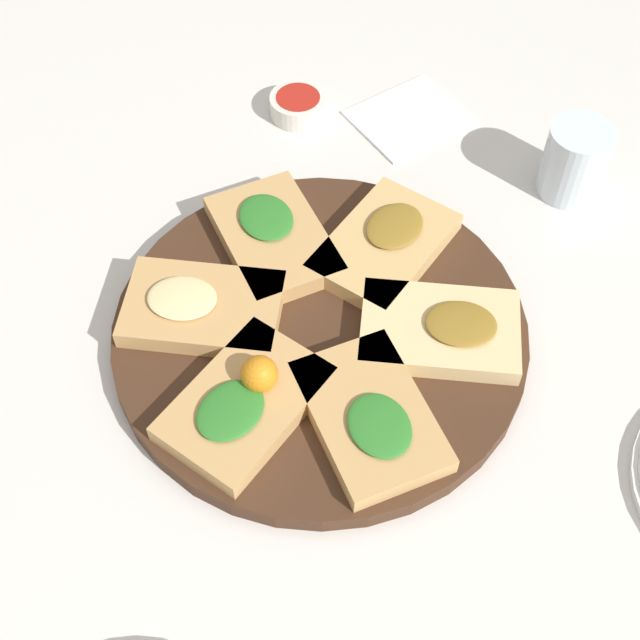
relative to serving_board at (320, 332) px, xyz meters
name	(u,v)px	position (x,y,z in m)	size (l,w,h in m)	color
ground_plane	(320,338)	(0.00, 0.00, -0.01)	(3.00, 3.00, 0.00)	silver
serving_board	(320,332)	(0.00, 0.00, 0.00)	(0.43, 0.43, 0.02)	#422819
focaccia_slice_0	(201,307)	(0.08, -0.10, 0.02)	(0.18, 0.19, 0.03)	tan
focaccia_slice_1	(246,400)	(0.12, 0.02, 0.03)	(0.18, 0.13, 0.05)	tan
focaccia_slice_2	(371,417)	(0.05, 0.12, 0.02)	(0.16, 0.19, 0.03)	tan
focaccia_slice_3	(441,330)	(-0.08, 0.10, 0.02)	(0.18, 0.19, 0.03)	#E5C689
focaccia_slice_4	(385,244)	(-0.12, -0.02, 0.02)	(0.18, 0.13, 0.03)	tan
focaccia_slice_5	(273,237)	(-0.04, -0.12, 0.02)	(0.16, 0.19, 0.03)	tan
water_glass	(575,161)	(-0.37, 0.06, 0.03)	(0.08, 0.08, 0.09)	silver
napkin_stack	(409,117)	(-0.33, -0.16, -0.01)	(0.13, 0.11, 0.01)	white
dipping_bowl	(298,105)	(-0.23, -0.27, 0.00)	(0.07, 0.07, 0.03)	silver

